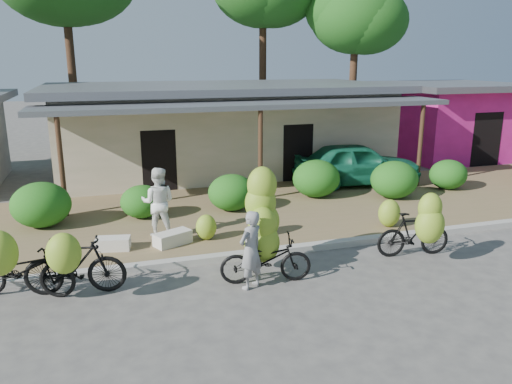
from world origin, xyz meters
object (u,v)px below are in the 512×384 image
sack_near (173,238)px  bystander (158,202)px  tree_near_right (351,15)px  sack_far (113,244)px  bike_right (419,229)px  bike_far_left (18,267)px  bike_left (73,264)px  teal_van (357,164)px  bike_center (264,236)px  vendor (251,250)px

sack_near → bystander: (-0.21, 0.68, 0.70)m
tree_near_right → sack_far: tree_near_right is taller
tree_near_right → bike_right: tree_near_right is taller
bike_far_left → bike_left: (0.95, -0.20, 0.02)m
bike_left → teal_van: bearing=-47.4°
bike_right → bike_left: bearing=95.0°
bike_center → bike_far_left: bearing=94.8°
bike_far_left → bike_center: bearing=-74.1°
tree_near_right → bike_far_left: 19.72m
sack_near → tree_near_right: bearing=48.0°
vendor → tree_near_right: bearing=-155.8°
bike_left → bystander: (1.86, 2.51, 0.32)m
bike_far_left → bike_right: size_ratio=1.22×
bike_far_left → vendor: vendor is taller
bike_right → bystander: 6.00m
bike_right → sack_near: 5.52m
tree_near_right → bike_left: tree_near_right is taller
bike_left → bike_center: 3.62m
vendor → teal_van: size_ratio=0.36×
tree_near_right → teal_van: bearing=-115.0°
sack_near → vendor: bearing=-65.2°
sack_far → teal_van: teal_van is taller
bike_left → bike_center: (3.61, -0.22, 0.22)m
tree_near_right → teal_van: size_ratio=1.89×
bike_center → bystander: size_ratio=1.31×
bike_center → vendor: 0.58m
bystander → sack_far: bearing=46.9°
bike_far_left → bystander: bearing=-29.4°
bike_far_left → bike_left: size_ratio=1.10×
bystander → vendor: bearing=131.8°
vendor → bike_far_left: bearing=-43.7°
sack_far → bystander: bearing=28.3°
sack_near → vendor: 2.76m
sack_near → sack_far: bearing=176.4°
sack_near → sack_far: size_ratio=1.13×
bike_left → sack_far: bearing=-11.3°
bike_right → sack_near: bearing=74.4°
bike_left → sack_far: (0.75, 1.91, -0.38)m
bystander → teal_van: bystander is taller
bike_right → bystander: size_ratio=1.03×
bike_center → sack_far: size_ratio=2.96×
tree_near_right → teal_van: (-3.61, -7.75, -5.47)m
bike_center → vendor: bearing=146.3°
bike_left → bystander: bearing=-26.5°
sack_far → bystander: bystander is taller
bystander → bike_left: bearing=72.0°
bike_far_left → teal_van: (9.86, 5.48, 0.22)m
bike_far_left → bystander: size_ratio=1.25×
bike_far_left → sack_near: bike_far_left is taller
bike_right → sack_near: size_ratio=2.05×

